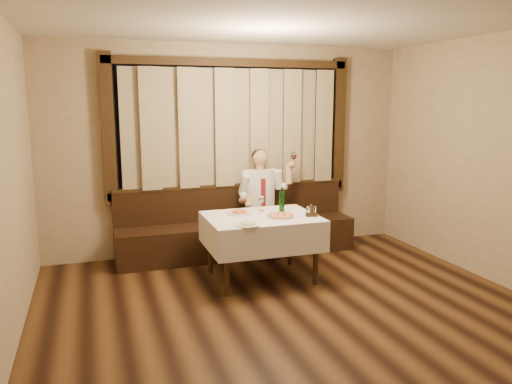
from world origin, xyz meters
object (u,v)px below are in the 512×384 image
object	(u,v)px
pizza	(281,216)
pasta_cream	(248,222)
dining_table	(262,225)
pasta_red	(239,211)
cruet_caddy	(311,212)
green_bottle	(282,202)
seated_man	(262,194)
banquette	(237,232)

from	to	relation	value
pizza	pasta_cream	size ratio (longest dim) A/B	1.17
dining_table	pasta_red	distance (m)	0.31
cruet_caddy	pasta_cream	bearing A→B (deg)	-156.25
pizza	green_bottle	size ratio (longest dim) A/B	1.06
dining_table	pizza	size ratio (longest dim) A/B	3.98
dining_table	pizza	xyz separation A→B (m)	(0.19, -0.12, 0.12)
dining_table	pizza	world-z (taller)	pizza
pasta_cream	cruet_caddy	size ratio (longest dim) A/B	1.98
cruet_caddy	seated_man	xyz separation A→B (m)	(-0.20, 1.14, 0.02)
banquette	pizza	bearing A→B (deg)	-80.67
pasta_cream	green_bottle	world-z (taller)	green_bottle
pasta_cream	cruet_caddy	bearing A→B (deg)	12.06
dining_table	pasta_cream	distance (m)	0.50
cruet_caddy	seated_man	distance (m)	1.16
pizza	seated_man	world-z (taller)	seated_man
pasta_red	pizza	bearing A→B (deg)	-36.20
dining_table	banquette	bearing A→B (deg)	90.00
pasta_red	dining_table	bearing A→B (deg)	-39.01
seated_man	pasta_red	bearing A→B (deg)	-125.67
pasta_cream	seated_man	xyz separation A→B (m)	(0.62, 1.31, 0.03)
pizza	pasta_red	bearing A→B (deg)	143.80
dining_table	pasta_cream	xyz separation A→B (m)	(-0.29, -0.38, 0.14)
banquette	cruet_caddy	distance (m)	1.43
banquette	pasta_cream	size ratio (longest dim) A/B	11.74
banquette	pasta_red	bearing A→B (deg)	-104.02
pasta_red	green_bottle	bearing A→B (deg)	-7.76
seated_man	banquette	bearing A→B (deg)	165.00
pasta_cream	green_bottle	bearing A→B (deg)	39.96
seated_man	pizza	bearing A→B (deg)	-97.89
pasta_cream	seated_man	distance (m)	1.45
banquette	dining_table	size ratio (longest dim) A/B	2.52
seated_man	dining_table	bearing A→B (deg)	-109.68
pasta_red	green_bottle	distance (m)	0.51
dining_table	seated_man	xyz separation A→B (m)	(0.33, 0.93, 0.17)
dining_table	green_bottle	size ratio (longest dim) A/B	4.22
pasta_red	cruet_caddy	distance (m)	0.83
banquette	dining_table	bearing A→B (deg)	-90.00
pasta_cream	seated_man	size ratio (longest dim) A/B	0.19
banquette	green_bottle	bearing A→B (deg)	-72.55
green_bottle	dining_table	bearing A→B (deg)	-160.24
pizza	pasta_cream	bearing A→B (deg)	-151.46
pizza	seated_man	size ratio (longest dim) A/B	0.22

